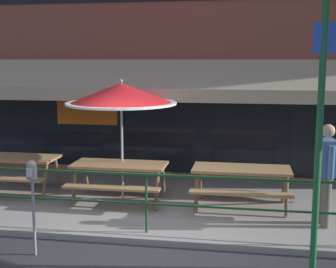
{
  "coord_description": "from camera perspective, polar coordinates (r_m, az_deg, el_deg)",
  "views": [
    {
      "loc": [
        1.54,
        -6.71,
        2.84
      ],
      "look_at": [
        0.13,
        1.6,
        1.5
      ],
      "focal_mm": 50.0,
      "sensor_mm": 36.0,
      "label": 1
    }
  ],
  "objects": [
    {
      "name": "picnic_table_left",
      "position": [
        10.22,
        -18.19,
        -3.48
      ],
      "size": [
        1.8,
        1.42,
        0.76
      ],
      "color": "#997047",
      "rests_on": "patio_deck"
    },
    {
      "name": "parking_meter_near",
      "position": [
        7.01,
        -16.25,
        -5.29
      ],
      "size": [
        0.15,
        0.16,
        1.42
      ],
      "color": "gray",
      "rests_on": "ground"
    },
    {
      "name": "restaurant_building",
      "position": [
        11.05,
        1.66,
        12.17
      ],
      "size": [
        15.0,
        1.6,
        6.93
      ],
      "color": "brown",
      "rests_on": "ground"
    },
    {
      "name": "patio_umbrella_centre",
      "position": [
        9.08,
        -5.73,
        4.82
      ],
      "size": [
        2.14,
        2.14,
        2.38
      ],
      "color": "#B7B2A8",
      "rests_on": "patio_deck"
    },
    {
      "name": "ground_plane",
      "position": [
        7.44,
        -3.13,
        -13.4
      ],
      "size": [
        120.0,
        120.0,
        0.0
      ],
      "primitive_type": "plane",
      "color": "#2D2D30"
    },
    {
      "name": "patio_railing",
      "position": [
        7.46,
        -2.67,
        -6.85
      ],
      "size": [
        13.84,
        0.04,
        0.97
      ],
      "color": "#194723",
      "rests_on": "patio_deck"
    },
    {
      "name": "patio_deck",
      "position": [
        9.27,
        -0.37,
        -8.48
      ],
      "size": [
        15.0,
        4.0,
        0.1
      ],
      "primitive_type": "cube",
      "color": "gray",
      "rests_on": "ground"
    },
    {
      "name": "picnic_table_centre",
      "position": [
        9.11,
        -5.92,
        -4.57
      ],
      "size": [
        1.8,
        1.42,
        0.76
      ],
      "color": "#997047",
      "rests_on": "patio_deck"
    },
    {
      "name": "street_sign_pole",
      "position": [
        6.36,
        18.1,
        2.98
      ],
      "size": [
        0.28,
        0.09,
        4.32
      ],
      "color": "#1E6033",
      "rests_on": "ground"
    },
    {
      "name": "pedestrian_walking",
      "position": [
        8.13,
        18.72,
        -4.12
      ],
      "size": [
        0.28,
        0.62,
        1.71
      ],
      "color": "#665B4C",
      "rests_on": "patio_deck"
    },
    {
      "name": "picnic_table_right",
      "position": [
        8.81,
        8.94,
        -5.09
      ],
      "size": [
        1.8,
        1.42,
        0.76
      ],
      "color": "#997047",
      "rests_on": "patio_deck"
    }
  ]
}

